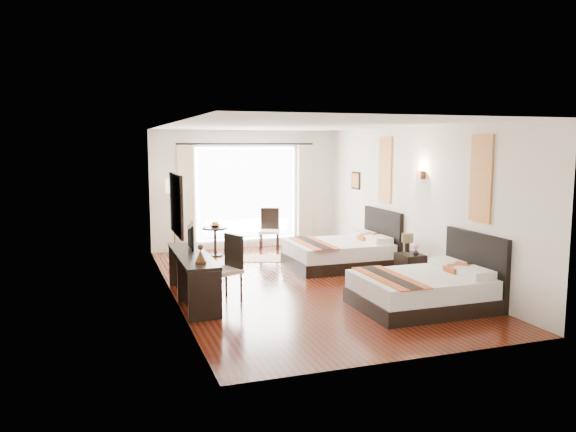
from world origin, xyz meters
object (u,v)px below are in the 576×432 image
object	(u,v)px
floor_lamp	(173,191)
side_table	(215,242)
bed_near	(426,289)
table_lamp	(407,239)
console_desk	(193,277)
bed_far	(342,252)
vase	(416,251)
window_chair	(269,238)
desk_chair	(224,281)
fruit_bowl	(215,226)
nightstand	(410,267)
television	(188,236)

from	to	relation	value
floor_lamp	side_table	bearing A→B (deg)	-25.88
bed_near	table_lamp	world-z (taller)	bed_near
console_desk	side_table	bearing A→B (deg)	72.78
bed_far	vase	bearing A→B (deg)	-65.66
side_table	window_chair	xyz separation A→B (m)	(1.32, 0.18, -0.02)
vase	desk_chair	world-z (taller)	desk_chair
bed_near	vase	bearing A→B (deg)	64.14
vase	bed_far	bearing A→B (deg)	114.34
floor_lamp	window_chair	size ratio (longest dim) A/B	1.73
bed_far	window_chair	distance (m)	2.30
bed_far	bed_near	bearing A→B (deg)	-89.59
side_table	fruit_bowl	distance (m)	0.35
console_desk	floor_lamp	distance (m)	4.00
bed_far	table_lamp	world-z (taller)	bed_far
console_desk	window_chair	xyz separation A→B (m)	(2.38, 3.61, -0.08)
fruit_bowl	bed_far	bearing A→B (deg)	-41.24
bed_near	desk_chair	world-z (taller)	bed_near
window_chair	nightstand	bearing A→B (deg)	46.84
bed_near	vase	world-z (taller)	bed_near
fruit_bowl	vase	bearing A→B (deg)	-50.28
nightstand	bed_far	bearing A→B (deg)	117.53
bed_near	nightstand	bearing A→B (deg)	66.69
table_lamp	bed_far	bearing A→B (deg)	118.52
window_chair	bed_far	bearing A→B (deg)	45.05
bed_far	fruit_bowl	size ratio (longest dim) A/B	8.37
console_desk	fruit_bowl	xyz separation A→B (m)	(1.07, 3.44, 0.29)
floor_lamp	bed_far	bearing A→B (deg)	-37.48
fruit_bowl	window_chair	size ratio (longest dim) A/B	0.24
bed_far	vase	xyz separation A→B (m)	(0.72, -1.59, 0.27)
nightstand	fruit_bowl	bearing A→B (deg)	131.41
bed_near	side_table	distance (m)	5.45
side_table	fruit_bowl	bearing A→B (deg)	35.29
console_desk	television	xyz separation A→B (m)	(0.02, 0.55, 0.58)
vase	window_chair	world-z (taller)	window_chair
bed_far	side_table	size ratio (longest dim) A/B	3.15
television	window_chair	size ratio (longest dim) A/B	0.73
bed_near	window_chair	size ratio (longest dim) A/B	2.00
vase	console_desk	distance (m)	4.01
side_table	window_chair	bearing A→B (deg)	7.60
bed_near	nightstand	distance (m)	1.78
console_desk	floor_lamp	xyz separation A→B (m)	(0.23, 3.84, 1.07)
table_lamp	fruit_bowl	xyz separation A→B (m)	(-2.92, 3.25, -0.06)
desk_chair	side_table	bearing A→B (deg)	-121.36
bed_far	nightstand	bearing A→B (deg)	-62.47
desk_chair	fruit_bowl	xyz separation A→B (m)	(0.60, 3.63, 0.35)
vase	console_desk	bearing A→B (deg)	178.73
vase	fruit_bowl	world-z (taller)	fruit_bowl
window_chair	side_table	bearing A→B (deg)	-60.49
bed_far	vase	distance (m)	1.76
television	floor_lamp	bearing A→B (deg)	4.48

